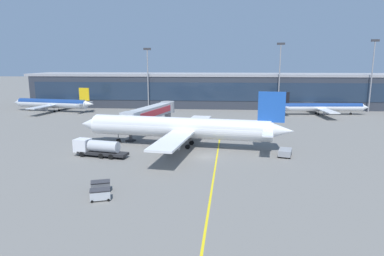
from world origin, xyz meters
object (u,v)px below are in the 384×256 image
at_px(commuter_jet_far, 53,103).
at_px(commuter_jet_near, 322,107).
at_px(main_airliner, 180,127).
at_px(pushback_tug, 285,152).
at_px(baggage_cart_1, 101,186).
at_px(fuel_tanker, 97,148).
at_px(baggage_cart_0, 100,194).

bearing_deg(commuter_jet_far, commuter_jet_near, -0.14).
bearing_deg(main_airliner, pushback_tug, -16.03).
relative_size(main_airliner, commuter_jet_far, 1.41).
bearing_deg(commuter_jet_near, baggage_cart_1, -124.75).
bearing_deg(fuel_tanker, commuter_jet_near, 44.28).
height_order(baggage_cart_1, commuter_jet_far, commuter_jet_far).
distance_m(pushback_tug, commuter_jet_far, 91.96).
height_order(main_airliner, fuel_tanker, main_airliner).
relative_size(baggage_cart_0, commuter_jet_far, 0.09).
bearing_deg(fuel_tanker, baggage_cart_1, -68.76).
height_order(pushback_tug, baggage_cart_1, baggage_cart_1).
relative_size(baggage_cart_1, commuter_jet_near, 0.09).
height_order(main_airliner, pushback_tug, main_airliner).
bearing_deg(baggage_cart_1, main_airliner, 72.69).
bearing_deg(main_airliner, baggage_cart_0, -103.79).
bearing_deg(baggage_cart_0, commuter_jet_far, 120.24).
xyz_separation_m(pushback_tug, baggage_cart_1, (-29.48, -20.52, -0.07)).
bearing_deg(baggage_cart_1, baggage_cart_0, -71.47).
xyz_separation_m(fuel_tanker, baggage_cart_1, (6.83, -17.56, -0.96)).
xyz_separation_m(commuter_jet_far, commuter_jet_near, (96.44, -0.23, -0.34)).
xyz_separation_m(fuel_tanker, commuter_jet_near, (58.74, 57.28, 0.97)).
relative_size(main_airliner, fuel_tanker, 4.24).
bearing_deg(pushback_tug, main_airliner, 163.97).
distance_m(commuter_jet_far, commuter_jet_near, 96.44).
xyz_separation_m(main_airliner, commuter_jet_far, (-52.81, 48.46, -1.14)).
relative_size(pushback_tug, baggage_cart_1, 1.43).
relative_size(main_airliner, baggage_cart_1, 15.67).
xyz_separation_m(baggage_cart_1, commuter_jet_near, (51.92, 74.84, 1.93)).
distance_m(pushback_tug, baggage_cart_0, 36.95).
distance_m(pushback_tug, commuter_jet_near, 58.80).
distance_m(fuel_tanker, baggage_cart_0, 22.06).
xyz_separation_m(pushback_tug, commuter_jet_near, (22.43, 54.32, 1.87)).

